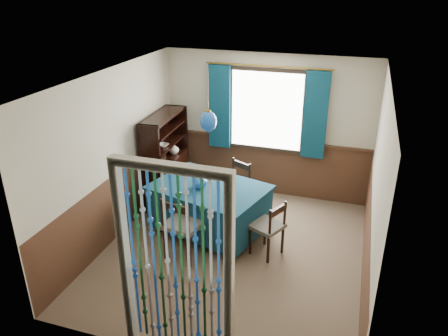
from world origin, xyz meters
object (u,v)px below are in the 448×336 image
(dining_table, at_px, (210,206))
(chair_right, at_px, (269,227))
(chair_left, at_px, (164,186))
(vase_table, at_px, (200,181))
(vase_sideboard, at_px, (174,148))
(pendant_lamp, at_px, (208,121))
(chair_far, at_px, (235,187))
(chair_near, at_px, (182,226))
(bowl_shelf, at_px, (163,145))
(sideboard, at_px, (166,170))

(dining_table, distance_m, chair_right, 1.02)
(dining_table, distance_m, chair_left, 0.95)
(vase_table, relative_size, vase_sideboard, 1.02)
(dining_table, height_order, pendant_lamp, pendant_lamp)
(vase_sideboard, bearing_deg, chair_left, -79.53)
(chair_left, height_order, vase_sideboard, vase_sideboard)
(chair_right, height_order, vase_table, vase_table)
(pendant_lamp, distance_m, vase_table, 0.91)
(chair_far, bearing_deg, chair_near, 104.38)
(chair_near, height_order, vase_table, vase_table)
(dining_table, xyz_separation_m, vase_table, (-0.12, -0.08, 0.44))
(chair_right, xyz_separation_m, bowl_shelf, (-2.01, 0.93, 0.64))
(chair_far, xyz_separation_m, chair_right, (0.79, -1.01, -0.03))
(chair_near, height_order, sideboard, sideboard)
(dining_table, xyz_separation_m, bowl_shelf, (-1.03, 0.64, 0.63))
(sideboard, xyz_separation_m, vase_table, (0.97, -0.89, 0.34))
(pendant_lamp, xyz_separation_m, vase_table, (-0.12, -0.08, -0.90))
(sideboard, height_order, vase_sideboard, sideboard)
(chair_far, distance_m, vase_sideboard, 1.33)
(pendant_lamp, bearing_deg, vase_table, -147.36)
(vase_table, bearing_deg, pendant_lamp, 32.64)
(bowl_shelf, bearing_deg, vase_sideboard, 90.00)
(chair_far, distance_m, chair_left, 1.16)
(chair_left, bearing_deg, sideboard, -136.08)
(chair_far, height_order, vase_sideboard, vase_sideboard)
(bowl_shelf, bearing_deg, chair_left, -67.39)
(chair_near, bearing_deg, chair_left, 135.46)
(dining_table, xyz_separation_m, chair_far, (0.19, 0.72, 0.02))
(chair_far, bearing_deg, chair_right, 154.96)
(dining_table, relative_size, chair_left, 1.95)
(chair_right, bearing_deg, vase_sideboard, 81.11)
(chair_left, distance_m, vase_table, 0.94)
(dining_table, distance_m, sideboard, 1.36)
(chair_far, xyz_separation_m, vase_table, (-0.31, -0.79, 0.42))
(dining_table, bearing_deg, sideboard, 158.73)
(vase_table, xyz_separation_m, bowl_shelf, (-0.91, 0.72, 0.20))
(sideboard, bearing_deg, bowl_shelf, -73.42)
(chair_left, height_order, vase_table, vase_table)
(sideboard, distance_m, vase_table, 1.36)
(chair_left, distance_m, vase_sideboard, 0.84)
(vase_table, relative_size, bowl_shelf, 1.08)
(chair_near, xyz_separation_m, chair_left, (-0.76, 1.04, 0.00))
(chair_far, distance_m, chair_right, 1.28)
(vase_sideboard, bearing_deg, dining_table, -45.62)
(chair_near, xyz_separation_m, chair_right, (1.11, 0.43, -0.06))
(chair_near, bearing_deg, sideboard, 131.14)
(sideboard, bearing_deg, chair_near, -60.81)
(chair_far, distance_m, vase_table, 0.95)
(pendant_lamp, bearing_deg, sideboard, 143.39)
(vase_table, bearing_deg, sideboard, 137.55)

